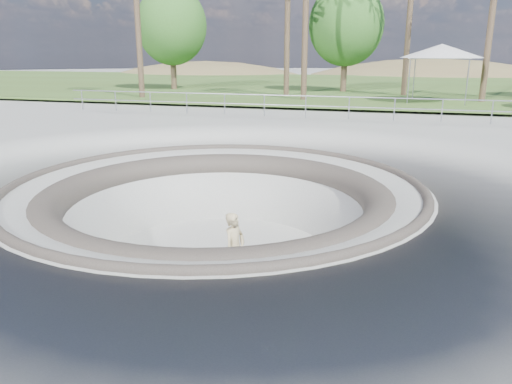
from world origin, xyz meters
TOP-DOWN VIEW (x-y plane):
  - ground at (0.00, 0.00)m, footprint 180.00×180.00m
  - skate_bowl at (0.00, 0.00)m, footprint 14.00×14.00m
  - grass_strip at (0.00, 34.00)m, footprint 180.00×36.00m
  - distant_hills at (3.78, 57.17)m, footprint 103.20×45.00m
  - safety_railing at (0.00, 12.00)m, footprint 25.00×0.06m
  - skateboard at (0.98, -1.55)m, footprint 0.93×0.34m
  - skater at (0.98, -1.55)m, footprint 0.55×0.69m
  - canopy_white at (6.29, 20.27)m, footprint 6.46×6.46m
  - bushy_tree_left at (-12.90, 25.34)m, footprint 5.39×4.90m
  - bushy_tree_mid at (0.09, 26.68)m, footprint 5.35×4.87m

SIDE VIEW (x-z plane):
  - distant_hills at x=3.78m, z-range -21.32..7.28m
  - skate_bowl at x=0.00m, z-range -3.88..0.22m
  - skateboard at x=0.98m, z-range -1.87..-1.78m
  - skater at x=0.98m, z-range -1.81..-0.14m
  - ground at x=0.00m, z-range 0.00..0.00m
  - grass_strip at x=0.00m, z-range 0.16..0.28m
  - safety_railing at x=0.00m, z-range 0.18..1.20m
  - canopy_white at x=6.29m, z-range 1.51..4.80m
  - bushy_tree_mid at x=0.09m, z-range 1.10..8.82m
  - bushy_tree_left at x=-12.90m, z-range 1.10..8.87m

